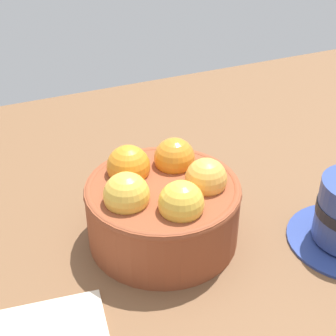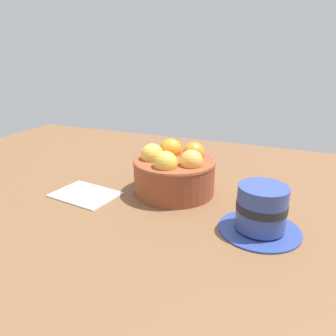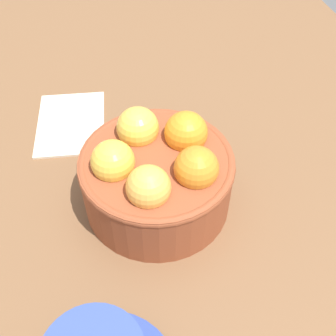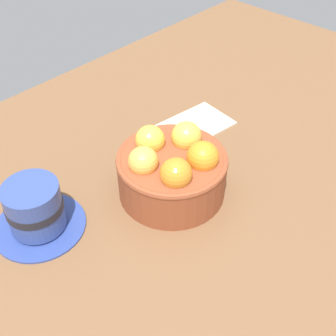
{
  "view_description": "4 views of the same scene",
  "coord_description": "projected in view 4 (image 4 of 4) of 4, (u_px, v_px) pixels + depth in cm",
  "views": [
    {
      "loc": [
        -16.13,
        -37.51,
        34.75
      ],
      "look_at": [
        1.54,
        2.17,
        7.11
      ],
      "focal_mm": 53.12,
      "sensor_mm": 36.0,
      "label": 1
    },
    {
      "loc": [
        20.85,
        -53.04,
        25.71
      ],
      "look_at": [
        -1.28,
        -0.05,
        4.83
      ],
      "focal_mm": 33.63,
      "sensor_mm": 36.0,
      "label": 2
    },
    {
      "loc": [
        28.43,
        -5.83,
        36.98
      ],
      "look_at": [
        1.21,
        0.89,
        6.41
      ],
      "focal_mm": 45.22,
      "sensor_mm": 36.0,
      "label": 3
    },
    {
      "loc": [
        33.94,
        31.1,
        45.62
      ],
      "look_at": [
        0.86,
        0.04,
        5.19
      ],
      "focal_mm": 46.21,
      "sensor_mm": 36.0,
      "label": 4
    }
  ],
  "objects": [
    {
      "name": "folded_napkin",
      "position": [
        196.0,
        124.0,
        0.77
      ],
      "size": [
        13.17,
        10.18,
        0.6
      ],
      "primitive_type": "cube",
      "rotation": [
        0.0,
        0.0,
        -0.14
      ],
      "color": "beige",
      "rests_on": "ground_plane"
    },
    {
      "name": "ground_plane",
      "position": [
        172.0,
        202.0,
        0.66
      ],
      "size": [
        136.56,
        80.96,
        4.81
      ],
      "primitive_type": "cube",
      "color": "brown"
    },
    {
      "name": "terracotta_bowl",
      "position": [
        172.0,
        169.0,
        0.62
      ],
      "size": [
        15.86,
        15.86,
        9.67
      ],
      "color": "brown",
      "rests_on": "ground_plane"
    },
    {
      "name": "coffee_cup",
      "position": [
        35.0,
        210.0,
        0.57
      ],
      "size": [
        12.57,
        12.57,
        7.42
      ],
      "color": "navy",
      "rests_on": "ground_plane"
    }
  ]
}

